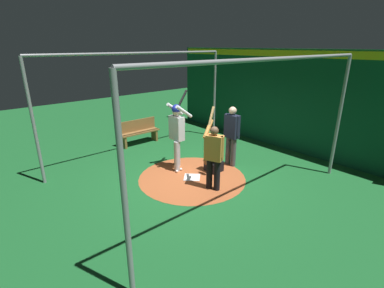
{
  "coord_description": "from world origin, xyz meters",
  "views": [
    {
      "loc": [
        4.4,
        5.11,
        3.34
      ],
      "look_at": [
        0.0,
        0.0,
        0.95
      ],
      "focal_mm": 26.3,
      "sensor_mm": 36.0,
      "label": 1
    }
  ],
  "objects_px": {
    "bench": "(139,132)",
    "catcher": "(213,159)",
    "baseball_0": "(181,169)",
    "baseball_1": "(177,171)",
    "home_plate": "(192,177)",
    "batter": "(177,130)",
    "visitor": "(214,154)",
    "umpire": "(232,133)"
  },
  "relations": [
    {
      "from": "visitor",
      "to": "baseball_0",
      "type": "distance_m",
      "value": 1.59
    },
    {
      "from": "bench",
      "to": "umpire",
      "type": "bearing_deg",
      "value": 107.02
    },
    {
      "from": "batter",
      "to": "bench",
      "type": "distance_m",
      "value": 2.71
    },
    {
      "from": "home_plate",
      "to": "bench",
      "type": "height_order",
      "value": "bench"
    },
    {
      "from": "bench",
      "to": "baseball_1",
      "type": "relative_size",
      "value": 20.07
    },
    {
      "from": "catcher",
      "to": "batter",
      "type": "bearing_deg",
      "value": -52.13
    },
    {
      "from": "baseball_0",
      "to": "baseball_1",
      "type": "height_order",
      "value": "same"
    },
    {
      "from": "baseball_0",
      "to": "bench",
      "type": "bearing_deg",
      "value": -96.33
    },
    {
      "from": "home_plate",
      "to": "batter",
      "type": "relative_size",
      "value": 0.19
    },
    {
      "from": "visitor",
      "to": "baseball_1",
      "type": "height_order",
      "value": "visitor"
    },
    {
      "from": "home_plate",
      "to": "batter",
      "type": "height_order",
      "value": "batter"
    },
    {
      "from": "bench",
      "to": "catcher",
      "type": "bearing_deg",
      "value": 95.65
    },
    {
      "from": "home_plate",
      "to": "baseball_1",
      "type": "xyz_separation_m",
      "value": [
        0.11,
        -0.51,
        0.03
      ]
    },
    {
      "from": "batter",
      "to": "home_plate",
      "type": "bearing_deg",
      "value": 83.36
    },
    {
      "from": "baseball_1",
      "to": "catcher",
      "type": "bearing_deg",
      "value": 144.82
    },
    {
      "from": "batter",
      "to": "umpire",
      "type": "xyz_separation_m",
      "value": [
        -1.32,
        0.81,
        -0.16
      ]
    },
    {
      "from": "visitor",
      "to": "umpire",
      "type": "bearing_deg",
      "value": -175.11
    },
    {
      "from": "catcher",
      "to": "baseball_0",
      "type": "bearing_deg",
      "value": -43.37
    },
    {
      "from": "umpire",
      "to": "baseball_1",
      "type": "height_order",
      "value": "umpire"
    },
    {
      "from": "batter",
      "to": "visitor",
      "type": "xyz_separation_m",
      "value": [
        0.09,
        1.51,
        -0.22
      ]
    },
    {
      "from": "baseball_1",
      "to": "visitor",
      "type": "bearing_deg",
      "value": 94.91
    },
    {
      "from": "visitor",
      "to": "baseball_0",
      "type": "height_order",
      "value": "visitor"
    },
    {
      "from": "baseball_0",
      "to": "batter",
      "type": "bearing_deg",
      "value": -98.31
    },
    {
      "from": "batter",
      "to": "catcher",
      "type": "height_order",
      "value": "batter"
    },
    {
      "from": "catcher",
      "to": "visitor",
      "type": "height_order",
      "value": "visitor"
    },
    {
      "from": "visitor",
      "to": "batter",
      "type": "bearing_deg",
      "value": -114.82
    },
    {
      "from": "baseball_1",
      "to": "bench",
      "type": "bearing_deg",
      "value": -99.67
    },
    {
      "from": "umpire",
      "to": "batter",
      "type": "bearing_deg",
      "value": -31.42
    },
    {
      "from": "batter",
      "to": "baseball_1",
      "type": "relative_size",
      "value": 29.41
    },
    {
      "from": "bench",
      "to": "baseball_0",
      "type": "distance_m",
      "value": 2.83
    },
    {
      "from": "umpire",
      "to": "baseball_0",
      "type": "distance_m",
      "value": 1.76
    },
    {
      "from": "umpire",
      "to": "bench",
      "type": "distance_m",
      "value": 3.6
    },
    {
      "from": "home_plate",
      "to": "baseball_0",
      "type": "bearing_deg",
      "value": -96.07
    },
    {
      "from": "home_plate",
      "to": "catcher",
      "type": "distance_m",
      "value": 0.79
    },
    {
      "from": "catcher",
      "to": "baseball_1",
      "type": "bearing_deg",
      "value": -35.18
    },
    {
      "from": "batter",
      "to": "visitor",
      "type": "height_order",
      "value": "batter"
    },
    {
      "from": "home_plate",
      "to": "catcher",
      "type": "xyz_separation_m",
      "value": [
        -0.7,
        0.07,
        0.35
      ]
    },
    {
      "from": "umpire",
      "to": "visitor",
      "type": "distance_m",
      "value": 1.58
    },
    {
      "from": "home_plate",
      "to": "umpire",
      "type": "xyz_separation_m",
      "value": [
        -1.41,
        0.08,
        0.96
      ]
    },
    {
      "from": "visitor",
      "to": "baseball_0",
      "type": "relative_size",
      "value": 26.57
    },
    {
      "from": "visitor",
      "to": "bench",
      "type": "xyz_separation_m",
      "value": [
        -0.37,
        -4.11,
        -0.48
      ]
    },
    {
      "from": "home_plate",
      "to": "baseball_1",
      "type": "height_order",
      "value": "baseball_1"
    }
  ]
}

